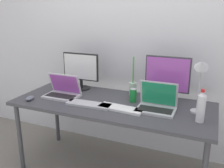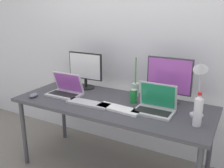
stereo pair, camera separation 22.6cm
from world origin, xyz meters
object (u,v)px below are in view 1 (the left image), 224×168
monitor_center (167,78)px  monitor_left (81,70)px  soda_can_near_keyboard (133,95)px  bamboo_vase (133,88)px  work_desk (112,108)px  laptop_secondary (157,104)px  keyboard_main (121,108)px  desk_lamp (200,76)px  mouse_by_keyboard (30,98)px  water_bottle (201,107)px  keyboard_aux (89,104)px  laptop_silver (63,91)px

monitor_center → monitor_left: bearing=-179.3°
soda_can_near_keyboard → bamboo_vase: bearing=108.7°
work_desk → laptop_secondary: bearing=-1.6°
keyboard_main → desk_lamp: size_ratio=0.83×
mouse_by_keyboard → monitor_left: bearing=51.9°
water_bottle → monitor_left: bearing=163.6°
bamboo_vase → monitor_left: bearing=-177.9°
water_bottle → soda_can_near_keyboard: 0.65m
monitor_left → keyboard_aux: size_ratio=1.00×
monitor_center → water_bottle: monitor_center is taller
water_bottle → soda_can_near_keyboard: bearing=160.9°
keyboard_main → mouse_by_keyboard: mouse_by_keyboard is taller
monitor_center → mouse_by_keyboard: bearing=-157.0°
laptop_secondary → keyboard_aux: laptop_secondary is taller
water_bottle → laptop_silver: bearing=176.4°
monitor_center → laptop_secondary: bearing=-95.4°
keyboard_main → mouse_by_keyboard: size_ratio=3.83×
work_desk → keyboard_main: 0.20m
monitor_center → bamboo_vase: 0.36m
monitor_left → keyboard_aux: bearing=-53.1°
keyboard_aux → desk_lamp: (0.91, 0.17, 0.32)m
work_desk → desk_lamp: size_ratio=3.84×
keyboard_aux → desk_lamp: desk_lamp is taller
keyboard_aux → water_bottle: (0.95, 0.03, 0.11)m
work_desk → desk_lamp: 0.84m
bamboo_vase → keyboard_main: bearing=-86.9°
keyboard_main → laptop_silver: bearing=176.3°
mouse_by_keyboard → work_desk: bearing=9.4°
work_desk → water_bottle: water_bottle is taller
laptop_silver → water_bottle: bearing=-3.6°
bamboo_vase → keyboard_aux: bearing=-123.5°
keyboard_main → water_bottle: bearing=5.6°
laptop_secondary → mouse_by_keyboard: laptop_secondary is taller
monitor_left → soda_can_near_keyboard: (0.64, -0.16, -0.15)m
laptop_secondary → keyboard_main: size_ratio=0.83×
mouse_by_keyboard → water_bottle: 1.54m
mouse_by_keyboard → water_bottle: (1.53, 0.13, 0.10)m
monitor_left → keyboard_aux: (0.30, -0.40, -0.20)m
keyboard_aux → work_desk: bearing=39.1°
monitor_center → laptop_silver: bearing=-162.8°
work_desk → keyboard_aux: (-0.17, -0.14, 0.07)m
keyboard_main → mouse_by_keyboard: (-0.88, -0.12, 0.01)m
monitor_center → laptop_silver: monitor_center is taller
work_desk → keyboard_main: keyboard_main is taller
keyboard_main → water_bottle: water_bottle is taller
desk_lamp → water_bottle: bearing=-75.9°
work_desk → monitor_left: (-0.47, 0.25, 0.27)m
laptop_silver → monitor_center: bearing=17.2°
keyboard_main → water_bottle: 0.66m
monitor_left → mouse_by_keyboard: size_ratio=3.93×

